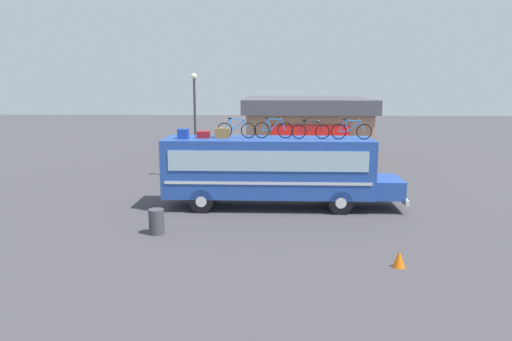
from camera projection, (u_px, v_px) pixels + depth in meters
name	position (u px, v px, depth m)	size (l,w,h in m)	color
ground_plane	(268.00, 207.00, 22.24)	(120.00, 120.00, 0.00)	#423F44
bus	(273.00, 168.00, 21.91)	(10.68, 2.49, 3.15)	#23479E
luggage_bag_1	(183.00, 134.00, 21.51)	(0.46, 0.42, 0.43)	#193899
luggage_bag_2	(203.00, 134.00, 21.86)	(0.54, 0.48, 0.29)	maroon
luggage_bag_3	(223.00, 133.00, 21.86)	(0.63, 0.54, 0.44)	olive
rooftop_bicycle_1	(236.00, 130.00, 21.71)	(1.76, 0.44, 0.91)	black
rooftop_bicycle_2	(273.00, 129.00, 21.66)	(1.75, 0.44, 0.93)	black
rooftop_bicycle_3	(310.00, 131.00, 21.38)	(1.68, 0.44, 0.86)	black
rooftop_bicycle_4	(351.00, 131.00, 21.22)	(1.78, 0.44, 0.90)	black
roadside_building	(306.00, 127.00, 36.58)	(9.13, 9.69, 4.42)	tan
trash_bin	(156.00, 222.00, 18.28)	(0.58, 0.58, 0.95)	#3F3F47
traffic_cone	(399.00, 259.00, 15.05)	(0.38, 0.38, 0.53)	orange
street_lamp	(195.00, 116.00, 27.94)	(0.35, 0.35, 6.08)	#38383D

